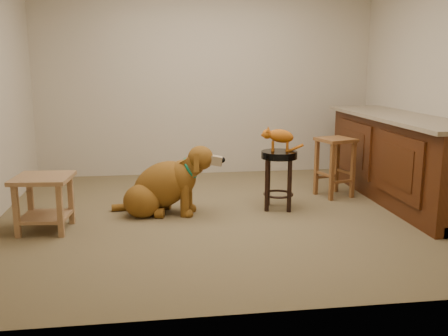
{
  "coord_description": "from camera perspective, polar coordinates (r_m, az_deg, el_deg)",
  "views": [
    {
      "loc": [
        -0.72,
        -4.73,
        1.49
      ],
      "look_at": [
        -0.03,
        0.16,
        0.45
      ],
      "focal_mm": 40.0,
      "sensor_mm": 36.0,
      "label": 1
    }
  ],
  "objects": [
    {
      "name": "padded_stool",
      "position": [
        5.16,
        6.29,
        -0.01
      ],
      "size": [
        0.39,
        0.39,
        0.61
      ],
      "rotation": [
        0.0,
        0.0,
        -0.28
      ],
      "color": "black",
      "rests_on": "ground"
    },
    {
      "name": "room_shell",
      "position": [
        4.78,
        0.61,
        14.14
      ],
      "size": [
        4.54,
        4.04,
        2.62
      ],
      "color": "beige",
      "rests_on": "ground"
    },
    {
      "name": "side_table",
      "position": [
        4.75,
        -19.88,
        -2.91
      ],
      "size": [
        0.53,
        0.53,
        0.5
      ],
      "rotation": [
        0.0,
        0.0,
        -0.09
      ],
      "color": "#946C44",
      "rests_on": "ground"
    },
    {
      "name": "floor",
      "position": [
        5.01,
        0.57,
        -5.41
      ],
      "size": [
        4.5,
        4.0,
        0.01
      ],
      "primitive_type": "cube",
      "color": "brown",
      "rests_on": "ground"
    },
    {
      "name": "tabby_kitten",
      "position": [
        5.1,
        6.26,
        3.58
      ],
      "size": [
        0.45,
        0.2,
        0.28
      ],
      "rotation": [
        0.0,
        0.0,
        -0.28
      ],
      "color": "#A55110",
      "rests_on": "padded_stool"
    },
    {
      "name": "golden_retriever",
      "position": [
        5.03,
        -6.92,
        -2.1
      ],
      "size": [
        1.14,
        0.65,
        0.75
      ],
      "rotation": [
        0.0,
        0.0,
        -0.25
      ],
      "color": "brown",
      "rests_on": "ground"
    },
    {
      "name": "wood_stool",
      "position": [
        5.77,
        12.52,
        0.19
      ],
      "size": [
        0.45,
        0.45,
        0.67
      ],
      "rotation": [
        0.0,
        0.0,
        0.29
      ],
      "color": "brown",
      "rests_on": "ground"
    },
    {
      "name": "cabinet_run",
      "position": [
        5.78,
        19.53,
        0.75
      ],
      "size": [
        0.7,
        2.56,
        0.94
      ],
      "color": "#4D240D",
      "rests_on": "ground"
    }
  ]
}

